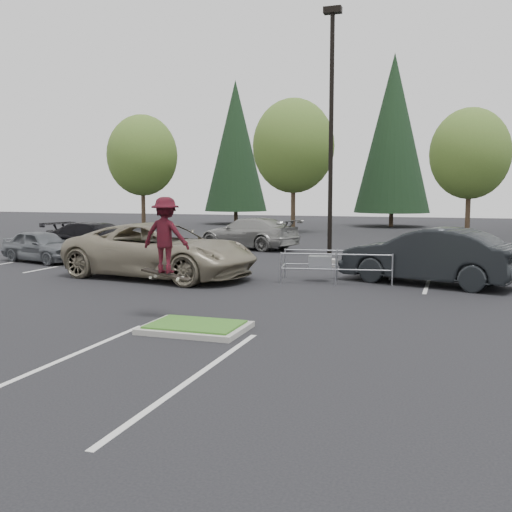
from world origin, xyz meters
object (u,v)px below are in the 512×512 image
(light_pole, at_px, (331,152))
(car_r_charc, at_px, (428,256))
(decid_c, at_px, (470,156))
(conif_b, at_px, (393,133))
(decid_b, at_px, (293,149))
(car_l_black, at_px, (98,240))
(conif_a, at_px, (236,146))
(car_l_tan, at_px, (160,250))
(car_l_grey, at_px, (42,246))
(car_far_silver, at_px, (250,233))
(decid_a, at_px, (142,158))
(cart_corral, at_px, (324,262))
(skateboarder, at_px, (166,236))

(light_pole, xyz_separation_m, car_r_charc, (4.00, -3.54, -3.63))
(decid_c, height_order, conif_b, conif_b)
(light_pole, distance_m, decid_c, 18.67)
(decid_b, distance_m, car_l_black, 20.14)
(conif_a, bearing_deg, car_l_black, -82.01)
(car_r_charc, bearing_deg, light_pole, -113.98)
(conif_b, relative_size, car_l_tan, 2.10)
(light_pole, bearing_deg, car_l_tan, -135.00)
(light_pole, distance_m, car_r_charc, 6.46)
(car_l_tan, relative_size, car_l_black, 1.24)
(decid_b, xyz_separation_m, car_l_grey, (-5.49, -21.02, -5.36))
(light_pole, distance_m, car_far_silver, 8.96)
(conif_a, relative_size, car_l_tan, 1.88)
(decid_a, xyz_separation_m, conif_b, (18.01, 10.47, 2.27))
(light_pole, height_order, decid_b, light_pole)
(decid_b, distance_m, cart_corral, 24.31)
(car_l_tan, xyz_separation_m, car_l_black, (-5.50, 4.50, -0.15))
(car_l_grey, height_order, car_far_silver, car_far_silver)
(decid_a, bearing_deg, skateboarder, -59.93)
(skateboarder, distance_m, car_l_tan, 6.92)
(decid_b, height_order, car_l_tan, decid_b)
(conif_a, xyz_separation_m, car_r_charc, (18.50, -31.54, -6.17))
(car_l_black, xyz_separation_m, car_far_silver, (5.00, 6.50, 0.01))
(skateboarder, bearing_deg, light_pole, -97.78)
(car_l_black, height_order, car_l_grey, car_l_black)
(skateboarder, bearing_deg, decid_c, -103.00)
(conif_a, bearing_deg, conif_b, 2.05)
(light_pole, height_order, conif_a, conif_a)
(decid_b, xyz_separation_m, cart_corral, (7.16, -22.60, -5.39))
(car_far_silver, bearing_deg, light_pole, 59.89)
(decid_a, distance_m, car_r_charc, 31.52)
(decid_a, height_order, decid_c, decid_a)
(decid_c, relative_size, car_far_silver, 1.49)
(decid_a, distance_m, decid_c, 24.00)
(decid_a, relative_size, conif_b, 0.61)
(decid_a, relative_size, decid_c, 1.06)
(decid_b, distance_m, decid_c, 12.05)
(conif_b, relative_size, car_r_charc, 2.58)
(conif_b, xyz_separation_m, car_l_tan, (-4.50, -33.50, -6.89))
(decid_b, xyz_separation_m, car_r_charc, (10.51, -22.07, -5.12))
(decid_b, xyz_separation_m, decid_c, (12.00, -0.70, -0.79))
(decid_c, relative_size, car_l_tan, 1.21)
(car_l_tan, height_order, car_l_grey, car_l_tan)
(cart_corral, relative_size, car_r_charc, 0.68)
(light_pole, distance_m, car_l_tan, 7.93)
(conif_a, relative_size, car_far_silver, 2.31)
(decid_a, bearing_deg, car_l_black, -66.63)
(decid_a, distance_m, car_l_black, 20.75)
(car_r_charc, height_order, car_far_silver, car_r_charc)
(conif_b, relative_size, cart_corral, 3.80)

